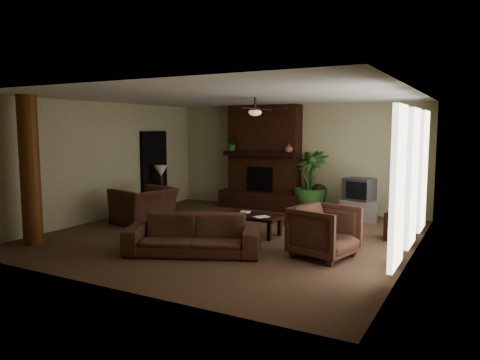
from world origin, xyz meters
The scene contains 23 objects.
room_shell centered at (0.00, 0.00, 1.40)m, with size 7.00×7.00×7.00m.
fireplace centered at (-0.80, 3.22, 1.16)m, with size 2.40×0.70×2.80m.
windows centered at (3.45, 0.20, 1.35)m, with size 0.08×3.65×2.35m.
log_column centered at (-2.95, -2.40, 1.40)m, with size 0.36×0.36×2.80m, color brown.
doorway centered at (-3.44, 1.80, 1.05)m, with size 0.10×1.00×2.10m, color black.
ceiling_fan centered at (0.40, 0.30, 2.53)m, with size 1.35×1.35×0.37m.
sofa centered at (0.11, -1.51, 0.45)m, with size 2.32×0.68×0.91m, color #492C1F.
armchair_left centered at (-2.36, 0.09, 0.55)m, with size 1.25×0.81×1.09m, color #492C1F.
armchair_right centered at (2.20, -0.65, 0.49)m, with size 0.95×0.89×0.97m, color #492C1F.
coffee_table centered at (0.39, 0.20, 0.37)m, with size 1.20×0.70×0.43m.
ottoman centered at (0.99, 1.65, 0.20)m, with size 0.60×0.60×0.40m, color #492C1F.
tv_stand centered at (1.95, 2.73, 0.25)m, with size 0.85×0.50×0.50m, color silver.
tv centered at (1.95, 2.67, 0.76)m, with size 0.76×0.67×0.52m.
floor_vase centered at (0.80, 3.15, 0.43)m, with size 0.34×0.34×0.77m.
floor_plant centered at (0.60, 3.10, 0.45)m, with size 0.89×1.60×0.89m, color #2C5522.
side_table_left centered at (-3.05, 1.64, 0.28)m, with size 0.50×0.50×0.55m, color black.
lamp_left centered at (-3.05, 1.61, 1.00)m, with size 0.46×0.46×0.65m.
side_table_right centered at (3.13, 1.22, 0.28)m, with size 0.50×0.50×0.55m, color black.
lamp_right centered at (3.15, 1.24, 1.00)m, with size 0.36×0.36×0.65m.
mantel_plant centered at (-1.62, 2.93, 1.72)m, with size 0.38×0.42×0.33m, color #2C5522.
mantel_vase centered at (0.05, 2.93, 1.67)m, with size 0.22×0.23×0.22m, color #95523B.
book_a centered at (0.09, 0.23, 0.57)m, with size 0.22×0.03×0.29m, color #999999.
book_b centered at (0.60, 0.07, 0.58)m, with size 0.21×0.02×0.29m, color #999999.
Camera 1 is at (4.55, -7.96, 2.20)m, focal length 34.11 mm.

